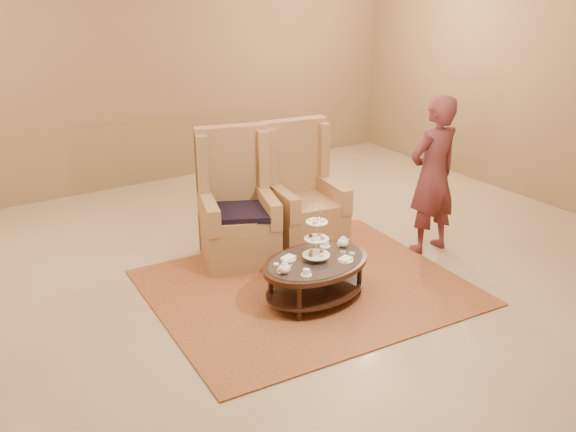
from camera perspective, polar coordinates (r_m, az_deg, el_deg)
ground at (r=6.19m, az=1.92°, el=-6.88°), size 8.00×8.00×0.00m
ceiling at (r=6.19m, az=1.92°, el=-6.88°), size 8.00×8.00×0.02m
wall_back at (r=9.09m, az=-12.78°, el=13.54°), size 8.00×0.04×3.50m
rug at (r=6.28m, az=1.68°, el=-6.35°), size 3.04×2.58×0.02m
tea_table at (r=5.92m, az=2.50°, el=-4.61°), size 1.20×0.91×0.92m
armchair_left at (r=6.75m, az=-4.57°, el=0.00°), size 0.94×0.96×1.39m
armchair_right at (r=7.10m, az=1.23°, el=1.07°), size 0.83×0.86×1.37m
person at (r=6.95m, az=12.76°, el=3.53°), size 0.62×0.41×1.71m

